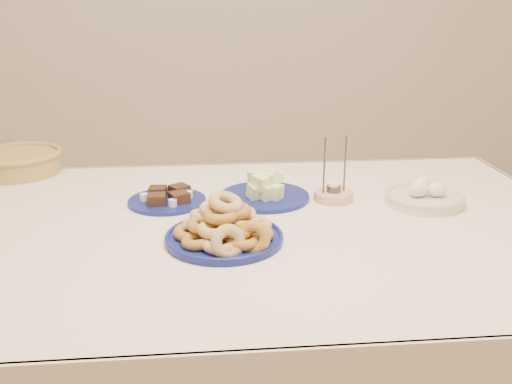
{
  "coord_description": "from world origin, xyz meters",
  "views": [
    {
      "loc": [
        -0.12,
        -1.34,
        1.29
      ],
      "look_at": [
        0.0,
        -0.05,
        0.85
      ],
      "focal_mm": 40.0,
      "sensor_mm": 36.0,
      "label": 1
    }
  ],
  "objects_px": {
    "candle_holder": "(333,194)",
    "egg_bowl": "(424,196)",
    "donut_platter": "(225,229)",
    "dining_table": "(254,261)",
    "melon_plate": "(265,189)",
    "brownie_plate": "(168,199)",
    "wicker_basket": "(18,161)"
  },
  "relations": [
    {
      "from": "donut_platter",
      "to": "candle_holder",
      "type": "height_order",
      "value": "candle_holder"
    },
    {
      "from": "dining_table",
      "to": "brownie_plate",
      "type": "xyz_separation_m",
      "value": [
        -0.23,
        0.17,
        0.12
      ]
    },
    {
      "from": "brownie_plate",
      "to": "donut_platter",
      "type": "bearing_deg",
      "value": -62.56
    },
    {
      "from": "melon_plate",
      "to": "brownie_plate",
      "type": "bearing_deg",
      "value": -178.14
    },
    {
      "from": "melon_plate",
      "to": "wicker_basket",
      "type": "distance_m",
      "value": 0.83
    },
    {
      "from": "dining_table",
      "to": "brownie_plate",
      "type": "bearing_deg",
      "value": 142.74
    },
    {
      "from": "melon_plate",
      "to": "candle_holder",
      "type": "relative_size",
      "value": 1.48
    },
    {
      "from": "melon_plate",
      "to": "wicker_basket",
      "type": "height_order",
      "value": "melon_plate"
    },
    {
      "from": "dining_table",
      "to": "brownie_plate",
      "type": "height_order",
      "value": "brownie_plate"
    },
    {
      "from": "brownie_plate",
      "to": "wicker_basket",
      "type": "height_order",
      "value": "wicker_basket"
    },
    {
      "from": "candle_holder",
      "to": "egg_bowl",
      "type": "xyz_separation_m",
      "value": [
        0.24,
        -0.06,
        0.01
      ]
    },
    {
      "from": "melon_plate",
      "to": "brownie_plate",
      "type": "relative_size",
      "value": 1.0
    },
    {
      "from": "donut_platter",
      "to": "brownie_plate",
      "type": "height_order",
      "value": "donut_platter"
    },
    {
      "from": "donut_platter",
      "to": "wicker_basket",
      "type": "distance_m",
      "value": 0.89
    },
    {
      "from": "melon_plate",
      "to": "donut_platter",
      "type": "bearing_deg",
      "value": -112.86
    },
    {
      "from": "dining_table",
      "to": "melon_plate",
      "type": "xyz_separation_m",
      "value": [
        0.05,
        0.18,
        0.13
      ]
    },
    {
      "from": "melon_plate",
      "to": "egg_bowl",
      "type": "relative_size",
      "value": 1.12
    },
    {
      "from": "melon_plate",
      "to": "candle_holder",
      "type": "bearing_deg",
      "value": -8.58
    },
    {
      "from": "brownie_plate",
      "to": "wicker_basket",
      "type": "xyz_separation_m",
      "value": [
        -0.5,
        0.33,
        0.03
      ]
    },
    {
      "from": "dining_table",
      "to": "wicker_basket",
      "type": "xyz_separation_m",
      "value": [
        -0.72,
        0.51,
        0.15
      ]
    },
    {
      "from": "wicker_basket",
      "to": "donut_platter",
      "type": "bearing_deg",
      "value": -43.91
    },
    {
      "from": "donut_platter",
      "to": "candle_holder",
      "type": "bearing_deg",
      "value": 39.99
    },
    {
      "from": "donut_platter",
      "to": "egg_bowl",
      "type": "bearing_deg",
      "value": 20.51
    },
    {
      "from": "dining_table",
      "to": "wicker_basket",
      "type": "bearing_deg",
      "value": 144.94
    },
    {
      "from": "egg_bowl",
      "to": "donut_platter",
      "type": "bearing_deg",
      "value": -159.49
    },
    {
      "from": "donut_platter",
      "to": "melon_plate",
      "type": "distance_m",
      "value": 0.32
    },
    {
      "from": "wicker_basket",
      "to": "egg_bowl",
      "type": "relative_size",
      "value": 1.51
    },
    {
      "from": "brownie_plate",
      "to": "candle_holder",
      "type": "distance_m",
      "value": 0.46
    },
    {
      "from": "melon_plate",
      "to": "brownie_plate",
      "type": "xyz_separation_m",
      "value": [
        -0.27,
        -0.01,
        -0.02
      ]
    },
    {
      "from": "dining_table",
      "to": "melon_plate",
      "type": "bearing_deg",
      "value": 75.78
    },
    {
      "from": "dining_table",
      "to": "melon_plate",
      "type": "relative_size",
      "value": 6.3
    },
    {
      "from": "donut_platter",
      "to": "egg_bowl",
      "type": "relative_size",
      "value": 1.35
    }
  ]
}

